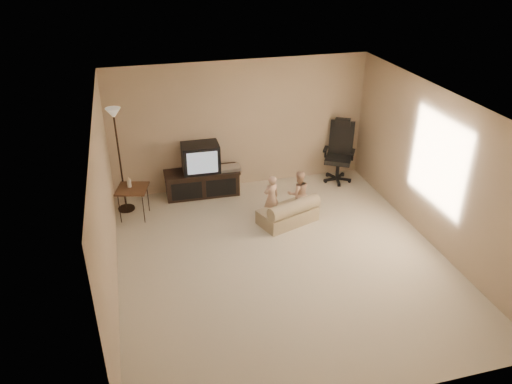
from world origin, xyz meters
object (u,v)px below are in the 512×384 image
at_px(office_chair, 339,159).
at_px(side_table, 132,189).
at_px(tv_stand, 202,174).
at_px(toddler_left, 271,197).
at_px(floor_lamp, 117,138).
at_px(child_sofa, 289,213).
at_px(toddler_right, 298,193).

distance_m(office_chair, side_table, 4.14).
bearing_deg(tv_stand, office_chair, -0.11).
relative_size(side_table, toddler_left, 0.94).
relative_size(tv_stand, floor_lamp, 0.75).
xyz_separation_m(side_table, toddler_left, (2.34, -0.68, -0.14)).
bearing_deg(child_sofa, office_chair, 23.43).
bearing_deg(floor_lamp, toddler_left, -21.52).
xyz_separation_m(tv_stand, child_sofa, (1.28, -1.47, -0.23)).
xyz_separation_m(side_table, child_sofa, (2.60, -0.92, -0.36)).
height_order(tv_stand, toddler_right, tv_stand).
bearing_deg(toddler_left, child_sofa, 121.28).
relative_size(floor_lamp, toddler_right, 2.29).
distance_m(office_chair, child_sofa, 2.07).
relative_size(floor_lamp, toddler_left, 2.34).
distance_m(office_chair, toddler_right, 1.70).
height_order(toddler_left, toddler_right, toddler_right).
bearing_deg(floor_lamp, office_chair, 2.25).
bearing_deg(side_table, child_sofa, -19.49).
relative_size(side_table, child_sofa, 0.69).
xyz_separation_m(child_sofa, toddler_left, (-0.26, 0.25, 0.22)).
bearing_deg(office_chair, side_table, -142.17).
bearing_deg(toddler_right, office_chair, -137.97).
relative_size(tv_stand, child_sofa, 1.30).
relative_size(tv_stand, side_table, 1.87).
height_order(office_chair, child_sofa, office_chair).
distance_m(tv_stand, side_table, 1.43).
relative_size(side_table, floor_lamp, 0.40).
bearing_deg(office_chair, tv_stand, -150.23).
xyz_separation_m(side_table, toddler_right, (2.85, -0.66, -0.13)).
height_order(child_sofa, toddler_left, toddler_left).
xyz_separation_m(floor_lamp, child_sofa, (2.75, -1.23, -1.22)).
xyz_separation_m(tv_stand, office_chair, (2.79, -0.07, 0.02)).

